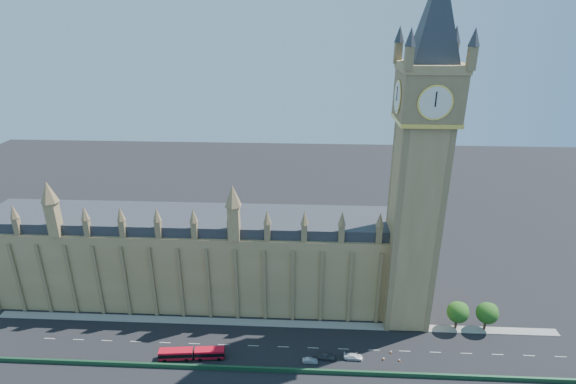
{
  "coord_description": "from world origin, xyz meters",
  "views": [
    {
      "loc": [
        10.17,
        -95.38,
        82.78
      ],
      "look_at": [
        4.76,
        10.0,
        40.49
      ],
      "focal_mm": 28.0,
      "sensor_mm": 36.0,
      "label": 1
    }
  ],
  "objects_px": {
    "car_grey": "(327,356)",
    "car_white": "(353,357)",
    "red_bus": "(192,354)",
    "car_silver": "(310,361)"
  },
  "relations": [
    {
      "from": "red_bus",
      "to": "car_grey",
      "type": "height_order",
      "value": "red_bus"
    },
    {
      "from": "car_grey",
      "to": "car_silver",
      "type": "xyz_separation_m",
      "value": [
        -4.2,
        -1.64,
        -0.18
      ]
    },
    {
      "from": "car_silver",
      "to": "car_white",
      "type": "relative_size",
      "value": 0.78
    },
    {
      "from": "red_bus",
      "to": "car_grey",
      "type": "distance_m",
      "value": 34.55
    },
    {
      "from": "red_bus",
      "to": "car_white",
      "type": "relative_size",
      "value": 3.41
    },
    {
      "from": "red_bus",
      "to": "car_white",
      "type": "distance_m",
      "value": 41.45
    },
    {
      "from": "car_grey",
      "to": "car_white",
      "type": "bearing_deg",
      "value": -80.51
    },
    {
      "from": "car_silver",
      "to": "car_white",
      "type": "height_order",
      "value": "car_white"
    },
    {
      "from": "red_bus",
      "to": "car_silver",
      "type": "xyz_separation_m",
      "value": [
        30.31,
        0.05,
        -0.85
      ]
    },
    {
      "from": "car_white",
      "to": "car_grey",
      "type": "bearing_deg",
      "value": 94.37
    }
  ]
}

